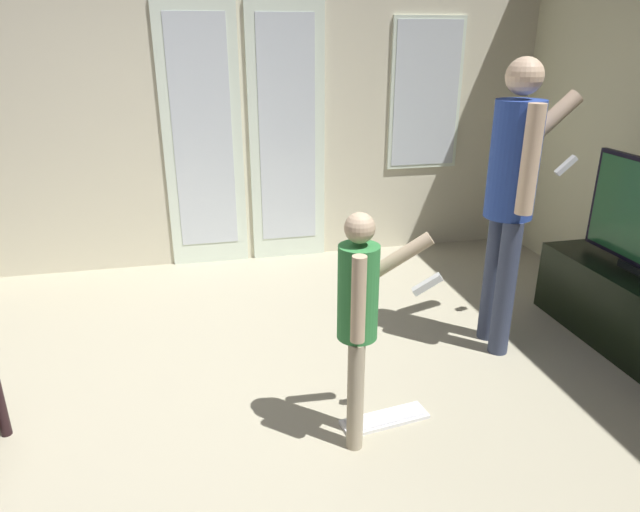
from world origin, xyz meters
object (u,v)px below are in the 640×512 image
(person_adult, at_px, (513,185))
(loose_keyboard, at_px, (385,419))
(person_child, at_px, (360,311))
(tv_stand, at_px, (637,312))

(person_adult, relative_size, loose_keyboard, 3.69)
(person_child, xyz_separation_m, loose_keyboard, (0.17, 0.09, -0.65))
(tv_stand, distance_m, person_child, 1.98)
(tv_stand, xyz_separation_m, person_adult, (-0.81, 0.20, 0.77))
(person_adult, xyz_separation_m, loose_keyboard, (-0.90, -0.57, -0.99))
(person_child, bearing_deg, loose_keyboard, 27.69)
(loose_keyboard, bearing_deg, tv_stand, 12.19)
(person_child, bearing_deg, person_adult, 31.77)
(tv_stand, bearing_deg, loose_keyboard, -167.81)
(person_adult, height_order, person_child, person_adult)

